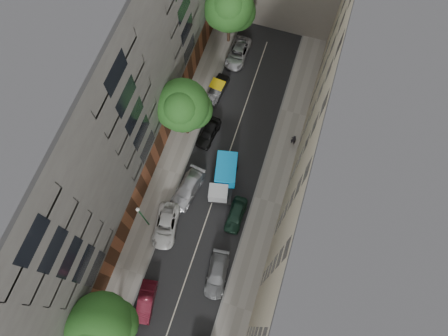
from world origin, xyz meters
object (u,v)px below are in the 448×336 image
at_px(car_left_6, 238,53).
at_px(tree_mid, 183,107).
at_px(car_left_3, 188,189).
at_px(car_right_1, 217,275).
at_px(tree_near, 100,327).
at_px(car_left_1, 146,302).
at_px(tarp_truck, 224,177).
at_px(car_left_4, 209,133).
at_px(tree_far, 229,9).
at_px(car_right_2, 236,215).
at_px(pedestrian, 294,140).
at_px(lamp_post, 142,215).
at_px(car_left_2, 166,226).
at_px(car_left_5, 217,89).

distance_m(car_left_6, tree_mid, 12.97).
xyz_separation_m(car_left_3, car_right_1, (5.60, -7.31, -0.06)).
distance_m(car_left_6, tree_near, 33.08).
distance_m(car_left_1, car_left_6, 29.77).
bearing_deg(tarp_truck, car_left_4, 113.25).
distance_m(tarp_truck, tree_far, 18.76).
xyz_separation_m(car_left_3, car_right_2, (5.60, -1.11, -0.05)).
relative_size(car_left_1, pedestrian, 2.42).
distance_m(tree_near, lamp_post, 10.10).
xyz_separation_m(car_left_1, car_left_6, (-0.01, 29.77, 0.02)).
bearing_deg(pedestrian, car_right_1, 83.93).
bearing_deg(car_left_6, car_right_1, -76.55).
distance_m(car_left_4, car_left_6, 11.20).
bearing_deg(car_left_4, car_right_2, -47.61).
relative_size(car_left_2, car_left_5, 1.20).
relative_size(tarp_truck, tree_near, 0.71).
bearing_deg(car_right_1, car_right_2, 83.37).
distance_m(tarp_truck, car_left_6, 16.20).
relative_size(car_left_2, car_left_6, 0.99).
bearing_deg(pedestrian, car_left_4, 17.74).
distance_m(car_left_6, tree_far, 5.48).
height_order(car_right_1, pedestrian, pedestrian).
relative_size(car_left_5, car_right_2, 1.02).
xyz_separation_m(tree_mid, lamp_post, (-0.33, -11.02, -1.99)).
relative_size(car_left_2, tree_near, 0.63).
bearing_deg(car_left_5, lamp_post, -89.79).
bearing_deg(tree_near, car_left_2, 83.47).
xyz_separation_m(car_left_2, car_right_2, (6.40, 3.20, -0.00)).
bearing_deg(car_left_2, car_left_6, 79.35).
bearing_deg(car_left_1, car_left_4, 80.78).
distance_m(car_left_2, car_left_3, 4.38).
height_order(car_left_3, tree_mid, tree_mid).
bearing_deg(car_left_1, tree_mid, 87.95).
xyz_separation_m(car_left_5, pedestrian, (9.93, -3.76, 0.31)).
bearing_deg(car_right_1, pedestrian, 70.97).
bearing_deg(car_left_2, tree_near, -105.17).
bearing_deg(car_left_3, car_left_4, 99.54).
relative_size(car_left_5, tree_far, 0.48).
bearing_deg(lamp_post, car_left_1, -69.73).
height_order(tarp_truck, car_left_1, tarp_truck).
bearing_deg(car_left_2, car_left_4, 77.28).
xyz_separation_m(car_left_6, pedestrian, (9.14, -9.36, 0.30)).
distance_m(car_right_1, lamp_post, 9.17).
height_order(car_left_1, lamp_post, lamp_post).
bearing_deg(car_left_5, tree_near, -86.28).
distance_m(car_left_2, tree_near, 11.26).
bearing_deg(car_left_3, pedestrian, 53.28).
bearing_deg(lamp_post, car_left_5, 84.00).
bearing_deg(tree_far, car_right_2, -70.76).
bearing_deg(pedestrian, car_left_2, 59.06).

